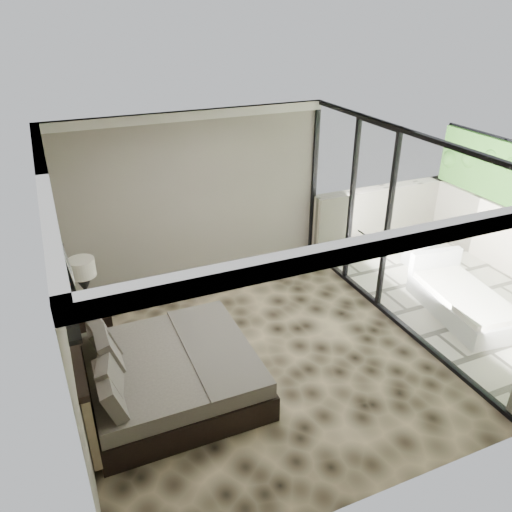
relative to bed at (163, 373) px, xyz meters
name	(u,v)px	position (x,y,z in m)	size (l,w,h in m)	color
floor	(253,352)	(1.30, 0.34, -0.33)	(5.00, 5.00, 0.00)	black
ceiling	(252,151)	(1.30, 0.34, 2.46)	(4.50, 5.00, 0.02)	silver
back_wall	(194,197)	(1.30, 2.83, 1.07)	(4.50, 0.02, 2.80)	gray
left_wall	(62,300)	(-0.94, 0.34, 1.07)	(0.02, 5.00, 2.80)	gray
glass_wall	(401,232)	(3.55, 0.34, 1.07)	(0.08, 5.00, 2.80)	white
terrace_slab	(464,298)	(5.05, 0.34, -0.39)	(3.00, 5.00, 0.12)	#B8B49D
picture_ledge	(66,286)	(-0.88, 0.44, 1.17)	(0.12, 2.20, 0.05)	black
bed	(163,373)	(0.00, 0.00, 0.00)	(2.03, 1.97, 1.12)	black
nightstand	(93,318)	(-0.61, 1.66, -0.08)	(0.51, 0.51, 0.51)	black
table_lamp	(83,275)	(-0.65, 1.68, 0.61)	(0.36, 0.36, 0.67)	black
abstract_canvas	(54,234)	(-0.89, 0.82, 1.64)	(0.04, 0.90, 0.90)	#B2230F
framed_print	(64,258)	(-0.84, 0.47, 1.49)	(0.03, 0.50, 0.60)	black
ottoman	(420,253)	(5.06, 1.49, -0.10)	(0.46, 0.46, 0.46)	silver
lounger	(461,300)	(4.61, 0.00, -0.12)	(1.11, 1.87, 0.69)	silver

